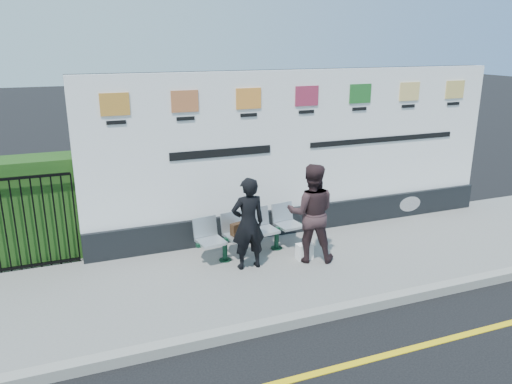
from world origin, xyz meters
The scene contains 12 objects.
ground centered at (0.00, 0.00, 0.00)m, with size 80.00×80.00×0.00m, color black.
pavement centered at (0.00, 2.50, 0.06)m, with size 14.00×3.00×0.12m, color slate.
kerb centered at (0.00, 1.00, 0.07)m, with size 14.00×0.18×0.14m, color gray.
yellow_line centered at (0.00, 0.00, 0.00)m, with size 14.00×0.10×0.01m, color yellow.
billboard centered at (0.50, 3.85, 1.42)m, with size 8.00×0.30×3.00m.
hedge centered at (-4.58, 4.30, 0.97)m, with size 2.35×0.70×1.70m, color #1F4514.
railing centered at (-4.58, 3.85, 0.89)m, with size 2.05×0.06×1.54m, color black, non-canonical shape.
bench centered at (-0.81, 3.09, 0.32)m, with size 1.91×0.51×0.41m, color silver, non-canonical shape.
woman_left centered at (-1.04, 2.64, 0.87)m, with size 0.54×0.36×1.49m, color black.
woman_right centered at (0.02, 2.56, 0.94)m, with size 0.79×0.62×1.63m, color #342124.
handbag_brown centered at (-1.06, 3.06, 0.63)m, with size 0.26×0.11×0.20m, color black.
carrier_bag_white centered at (-0.06, 2.60, 0.25)m, with size 0.27×0.16×0.27m, color white.
Camera 1 is at (-3.57, -4.22, 3.62)m, focal length 35.00 mm.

